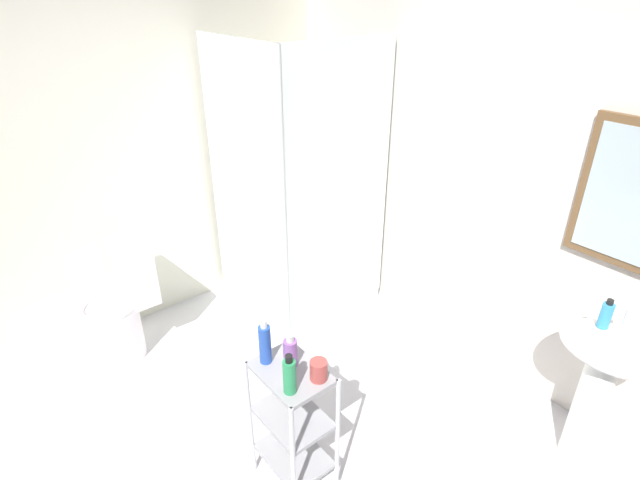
# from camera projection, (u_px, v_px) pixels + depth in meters

# --- Properties ---
(wall_back) EXTENTS (4.20, 0.14, 2.50)m
(wall_back) POSITION_uv_depth(u_px,v_px,m) (504.00, 180.00, 2.89)
(wall_back) COLOR silver
(wall_back) RESTS_ON ground_plane
(wall_left) EXTENTS (0.10, 4.20, 2.50)m
(wall_left) POSITION_uv_depth(u_px,v_px,m) (81.00, 165.00, 3.13)
(wall_left) COLOR silver
(wall_left) RESTS_ON ground_plane
(shower_stall) EXTENTS (0.92, 0.92, 2.00)m
(shower_stall) POSITION_uv_depth(u_px,v_px,m) (297.00, 252.00, 3.73)
(shower_stall) COLOR white
(shower_stall) RESTS_ON ground_plane
(pedestal_sink) EXTENTS (0.46, 0.37, 0.81)m
(pedestal_sink) POSITION_uv_depth(u_px,v_px,m) (600.00, 374.00, 2.42)
(pedestal_sink) COLOR white
(pedestal_sink) RESTS_ON ground_plane
(sink_faucet) EXTENTS (0.03, 0.03, 0.10)m
(sink_faucet) POSITION_uv_depth(u_px,v_px,m) (627.00, 318.00, 2.36)
(sink_faucet) COLOR silver
(sink_faucet) RESTS_ON pedestal_sink
(toilet) EXTENTS (0.37, 0.49, 0.76)m
(toilet) POSITION_uv_depth(u_px,v_px,m) (119.00, 315.00, 3.28)
(toilet) COLOR white
(toilet) RESTS_ON ground_plane
(storage_cart) EXTENTS (0.38, 0.28, 0.74)m
(storage_cart) POSITION_uv_depth(u_px,v_px,m) (292.00, 419.00, 2.35)
(storage_cart) COLOR silver
(storage_cart) RESTS_ON ground_plane
(hand_soap_bottle) EXTENTS (0.05, 0.05, 0.16)m
(hand_soap_bottle) POSITION_uv_depth(u_px,v_px,m) (606.00, 315.00, 2.35)
(hand_soap_bottle) COLOR #389ED1
(hand_soap_bottle) RESTS_ON pedestal_sink
(conditioner_bottle_purple) EXTENTS (0.06, 0.06, 0.17)m
(conditioner_bottle_purple) POSITION_uv_depth(u_px,v_px,m) (290.00, 352.00, 2.21)
(conditioner_bottle_purple) COLOR #8B55A7
(conditioner_bottle_purple) RESTS_ON storage_cart
(shampoo_bottle_blue) EXTENTS (0.06, 0.06, 0.24)m
(shampoo_bottle_blue) POSITION_uv_depth(u_px,v_px,m) (265.00, 343.00, 2.22)
(shampoo_bottle_blue) COLOR #274FB4
(shampoo_bottle_blue) RESTS_ON storage_cart
(body_wash_bottle_green) EXTENTS (0.06, 0.06, 0.20)m
(body_wash_bottle_green) POSITION_uv_depth(u_px,v_px,m) (290.00, 376.00, 2.06)
(body_wash_bottle_green) COLOR #2A9556
(body_wash_bottle_green) RESTS_ON storage_cart
(rinse_cup) EXTENTS (0.08, 0.08, 0.10)m
(rinse_cup) POSITION_uv_depth(u_px,v_px,m) (319.00, 370.00, 2.15)
(rinse_cup) COLOR #B24742
(rinse_cup) RESTS_ON storage_cart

